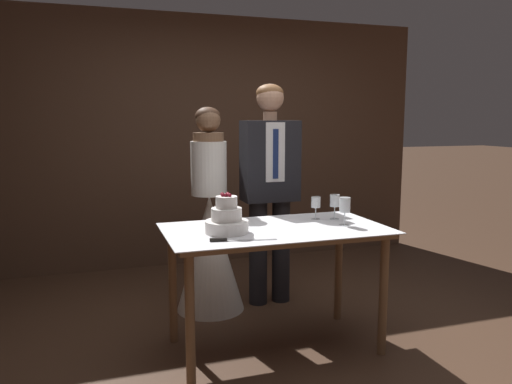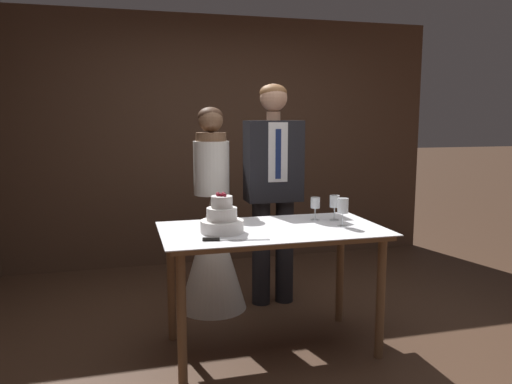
{
  "view_description": "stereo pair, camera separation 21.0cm",
  "coord_description": "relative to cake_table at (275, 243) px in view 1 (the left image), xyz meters",
  "views": [
    {
      "loc": [
        -1.23,
        -2.93,
        1.53
      ],
      "look_at": [
        -0.1,
        0.45,
        1.0
      ],
      "focal_mm": 35.0,
      "sensor_mm": 36.0,
      "label": 1
    },
    {
      "loc": [
        -1.03,
        -2.99,
        1.53
      ],
      "look_at": [
        -0.1,
        0.45,
        1.0
      ],
      "focal_mm": 35.0,
      "sensor_mm": 36.0,
      "label": 2
    }
  ],
  "objects": [
    {
      "name": "wine_glass_middle",
      "position": [
        0.47,
        -0.07,
        0.23
      ],
      "size": [
        0.07,
        0.07,
        0.19
      ],
      "color": "silver",
      "rests_on": "cake_table"
    },
    {
      "name": "tiered_cake",
      "position": [
        -0.34,
        -0.03,
        0.18
      ],
      "size": [
        0.27,
        0.27,
        0.25
      ],
      "color": "white",
      "rests_on": "cake_table"
    },
    {
      "name": "groom",
      "position": [
        0.25,
        0.81,
        0.31
      ],
      "size": [
        0.45,
        0.25,
        1.8
      ],
      "color": "black",
      "rests_on": "ground_plane"
    },
    {
      "name": "wine_glass_far",
      "position": [
        0.49,
        0.13,
        0.22
      ],
      "size": [
        0.07,
        0.07,
        0.18
      ],
      "color": "silver",
      "rests_on": "cake_table"
    },
    {
      "name": "wall_back",
      "position": [
        0.1,
        2.21,
        0.56
      ],
      "size": [
        4.67,
        0.12,
        2.58
      ],
      "primitive_type": "cube",
      "color": "#513828",
      "rests_on": "ground_plane"
    },
    {
      "name": "cake_table",
      "position": [
        0.0,
        0.0,
        0.0
      ],
      "size": [
        1.44,
        0.79,
        0.82
      ],
      "color": "brown",
      "rests_on": "ground_plane"
    },
    {
      "name": "cake_knife",
      "position": [
        -0.37,
        -0.24,
        0.11
      ],
      "size": [
        0.39,
        0.09,
        0.02
      ],
      "rotation": [
        0.0,
        0.0,
        -0.18
      ],
      "color": "silver",
      "rests_on": "cake_table"
    },
    {
      "name": "bride",
      "position": [
        -0.25,
        0.81,
        -0.14
      ],
      "size": [
        0.54,
        0.54,
        1.62
      ],
      "color": "white",
      "rests_on": "ground_plane"
    },
    {
      "name": "wine_glass_near",
      "position": [
        0.37,
        0.17,
        0.21
      ],
      "size": [
        0.07,
        0.07,
        0.16
      ],
      "color": "silver",
      "rests_on": "cake_table"
    },
    {
      "name": "ground_plane",
      "position": [
        0.1,
        -0.04,
        -0.73
      ],
      "size": [
        40.0,
        40.0,
        0.0
      ],
      "primitive_type": "plane",
      "color": "#4C3323"
    }
  ]
}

